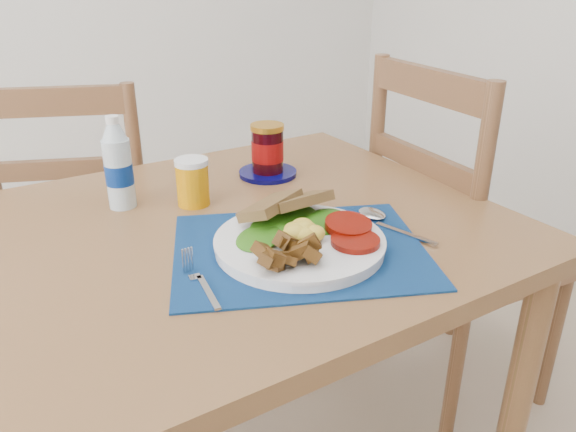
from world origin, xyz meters
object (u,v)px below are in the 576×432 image
Objects in this scene: chair_far at (81,203)px; juice_glass at (193,183)px; chair_end at (453,212)px; breakfast_plate at (298,240)px; jam_on_saucer at (268,153)px; water_bottle at (118,168)px.

juice_glass is at bearing 126.46° from chair_far.
chair_end reaches higher than breakfast_plate.
chair_end reaches higher than jam_on_saucer.
chair_end is at bearing -21.97° from jam_on_saucer.
chair_far is at bearing 103.91° from juice_glass.
breakfast_plate is at bearing 111.68° from chair_end.
chair_end reaches higher than water_bottle.
juice_glass is at bearing -27.40° from water_bottle.
breakfast_plate is (0.21, -0.86, 0.19)m from chair_far.
chair_far reaches higher than water_bottle.
juice_glass is 0.68× the size of jam_on_saucer.
chair_end is 0.73m from juice_glass.
water_bottle is 1.40× the size of jam_on_saucer.
chair_end is at bearing 163.89° from chair_far.
breakfast_plate is 3.17× the size of juice_glass.
chair_end reaches higher than chair_far.
chair_far is 0.94× the size of chair_end.
water_bottle is 0.36m from jam_on_saucer.
jam_on_saucer reaches higher than breakfast_plate.
juice_glass reaches higher than breakfast_plate.
jam_on_saucer is (0.23, 0.07, 0.01)m from juice_glass.
juice_glass is at bearing 85.28° from chair_end.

